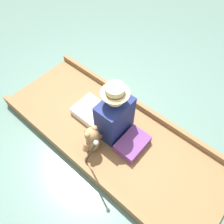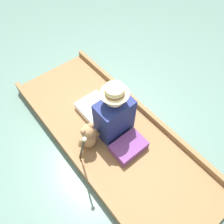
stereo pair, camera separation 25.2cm
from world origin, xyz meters
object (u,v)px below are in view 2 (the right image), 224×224
wine_glass (117,93)px  walking_cane (82,148)px  seated_person (110,114)px  teddy_bear (88,137)px

wine_glass → walking_cane: 1.15m
seated_person → teddy_bear: bearing=-161.9°
teddy_bear → wine_glass: teddy_bear is taller
teddy_bear → wine_glass: 0.84m
seated_person → wine_glass: 0.55m
seated_person → teddy_bear: size_ratio=1.91×
seated_person → wine_glass: size_ratio=7.11×
walking_cane → teddy_bear: bearing=46.3°
seated_person → wine_glass: bearing=52.1°
seated_person → teddy_bear: 0.37m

